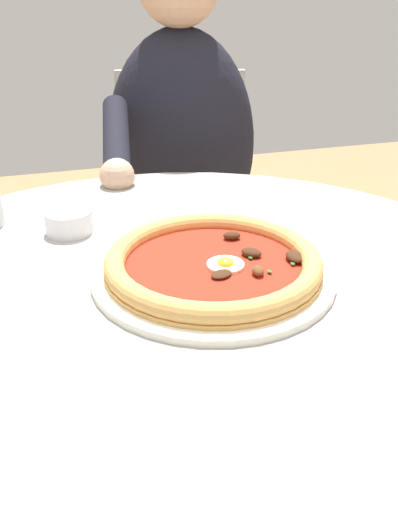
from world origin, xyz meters
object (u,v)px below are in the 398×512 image
at_px(pizza_on_plate, 213,265).
at_px(cafe_chair_diner, 182,204).
at_px(dining_table, 185,375).
at_px(diner_person, 182,220).
at_px(ramekin_capers, 69,221).

distance_m(pizza_on_plate, cafe_chair_diner, 0.88).
height_order(dining_table, diner_person, diner_person).
xyz_separation_m(pizza_on_plate, cafe_chair_diner, (-0.83, 0.18, -0.23)).
relative_size(pizza_on_plate, diner_person, 0.28).
relative_size(dining_table, ramekin_capers, 13.62).
bearing_deg(cafe_chair_diner, diner_person, -15.80).
distance_m(dining_table, diner_person, 0.75).
distance_m(ramekin_capers, diner_person, 0.61).
xyz_separation_m(ramekin_capers, diner_person, (-0.47, 0.32, -0.23)).
xyz_separation_m(dining_table, ramekin_capers, (-0.25, -0.12, 0.15)).
xyz_separation_m(dining_table, cafe_chair_diner, (-0.86, 0.23, -0.09)).
bearing_deg(diner_person, ramekin_capers, -33.99).
bearing_deg(pizza_on_plate, dining_table, -53.92).
xyz_separation_m(ramekin_capers, cafe_chair_diner, (-0.61, 0.36, -0.24)).
bearing_deg(pizza_on_plate, cafe_chair_diner, 167.57).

